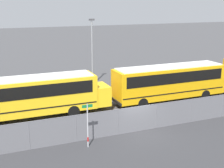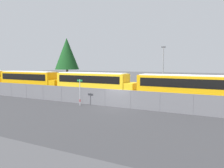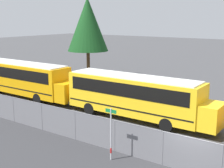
{
  "view_description": "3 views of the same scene",
  "coord_description": "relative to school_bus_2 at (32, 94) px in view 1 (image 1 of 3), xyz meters",
  "views": [
    {
      "loc": [
        -9.78,
        -18.82,
        9.14
      ],
      "look_at": [
        0.46,
        5.96,
        2.07
      ],
      "focal_mm": 50.0,
      "sensor_mm": 36.0,
      "label": 1
    },
    {
      "loc": [
        10.18,
        -20.78,
        4.66
      ],
      "look_at": [
        -3.34,
        5.17,
        1.94
      ],
      "focal_mm": 35.0,
      "sensor_mm": 36.0,
      "label": 2
    },
    {
      "loc": [
        5.11,
        -14.07,
        7.71
      ],
      "look_at": [
        -9.21,
        6.24,
        2.37
      ],
      "focal_mm": 50.0,
      "sensor_mm": 36.0,
      "label": 3
    }
  ],
  "objects": [
    {
      "name": "light_pole",
      "position": [
        7.93,
        8.13,
        2.07
      ],
      "size": [
        0.6,
        0.24,
        7.38
      ],
      "color": "gray",
      "rests_on": "ground_plane"
    },
    {
      "name": "school_bus_2",
      "position": [
        0.0,
        0.0,
        0.0
      ],
      "size": [
        12.31,
        2.47,
        3.38
      ],
      "color": "yellow",
      "rests_on": "ground_plane"
    },
    {
      "name": "street_sign",
      "position": [
        2.49,
        -6.76,
        -0.43
      ],
      "size": [
        0.7,
        0.09,
        2.95
      ],
      "color": "#B7B7BC",
      "rests_on": "ground_plane"
    },
    {
      "name": "school_bus_3",
      "position": [
        12.93,
        -0.34,
        0.0
      ],
      "size": [
        12.31,
        2.47,
        3.38
      ],
      "color": "#EDA80F",
      "rests_on": "ground_plane"
    },
    {
      "name": "fence",
      "position": [
        6.62,
        -5.7,
        -1.03
      ],
      "size": [
        89.17,
        0.07,
        1.91
      ],
      "color": "#9EA0A5",
      "rests_on": "ground_plane"
    },
    {
      "name": "ground_plane",
      "position": [
        6.62,
        -5.69,
        -2.0
      ],
      "size": [
        200.0,
        200.0,
        0.0
      ],
      "primitive_type": "plane",
      "color": "#424244"
    }
  ]
}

